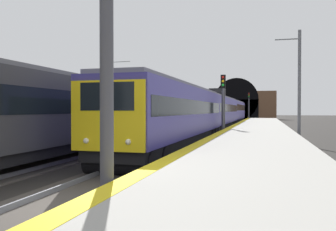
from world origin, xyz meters
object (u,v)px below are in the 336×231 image
train_adjacent_platform (167,111)px  train_main_approaching (217,112)px  catenary_mast_near (299,86)px  railway_signal_mid (223,101)px  catenary_mast_far (112,93)px  railway_signal_far (249,104)px

train_adjacent_platform → train_main_approaching: bearing=-39.3°
train_main_approaching → catenary_mast_near: bearing=29.1°
train_adjacent_platform → railway_signal_mid: railway_signal_mid is taller
train_adjacent_platform → catenary_mast_far: (3.05, 7.35, 2.00)m
catenary_mast_near → train_main_approaching: bearing=28.8°
train_adjacent_platform → catenary_mast_far: catenary_mast_far is taller
train_main_approaching → railway_signal_far: size_ratio=9.54×
train_adjacent_platform → railway_signal_mid: bearing=-135.5°
railway_signal_mid → railway_signal_far: railway_signal_far is taller
train_adjacent_platform → catenary_mast_near: (-8.01, -11.67, 1.72)m
train_adjacent_platform → catenary_mast_far: 8.21m
railway_signal_far → train_adjacent_platform: bearing=-8.8°
train_main_approaching → railway_signal_mid: bearing=9.9°
railway_signal_far → railway_signal_mid: bearing=0.0°
catenary_mast_near → catenary_mast_far: size_ratio=0.94×
train_adjacent_platform → railway_signal_mid: 8.81m
railway_signal_mid → train_adjacent_platform: bearing=-134.6°
train_adjacent_platform → railway_signal_far: bearing=-9.7°
railway_signal_far → catenary_mast_far: 39.62m
train_main_approaching → train_adjacent_platform: train_adjacent_platform is taller
train_adjacent_platform → catenary_mast_near: bearing=-125.3°
railway_signal_mid → catenary_mast_near: bearing=71.3°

